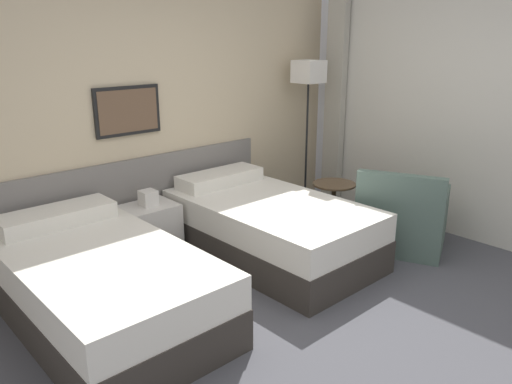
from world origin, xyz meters
The scene contains 9 objects.
ground_plane centered at (0.00, 0.00, 0.00)m, with size 16.00×16.00×0.00m, color #47474C.
wall_headboard centered at (-0.02, 2.22, 1.30)m, with size 10.00×0.10×2.70m.
wall_window centered at (2.29, -0.04, 1.34)m, with size 0.21×4.70×2.70m.
bed_near_door centered at (-1.20, 1.19, 0.28)m, with size 1.11×1.96×0.67m.
bed_near_window centered at (0.47, 1.19, 0.28)m, with size 1.11×1.96×0.67m.
nightstand centered at (-0.37, 1.92, 0.26)m, with size 0.48×0.40×0.65m.
floor_lamp centered at (1.72, 1.87, 1.50)m, with size 0.29×0.29×1.73m.
side_table centered at (1.37, 1.17, 0.37)m, with size 0.44×0.44×0.53m.
armchair centered at (1.55, 0.46, 0.27)m, with size 0.97×1.01×0.81m.
Camera 1 is at (-2.56, -1.92, 2.00)m, focal length 35.00 mm.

